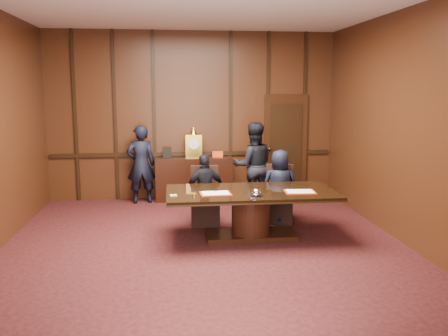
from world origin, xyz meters
The scene contains 13 objects.
room centered at (0.07, 0.14, 1.72)m, with size 7.00×7.04×3.50m.
sideboard centered at (0.00, 3.26, 0.49)m, with size 1.60×0.45×1.54m.
conference_table centered at (0.74, 0.55, 0.51)m, with size 2.62×1.32×0.76m.
folder_left centered at (0.17, 0.38, 0.77)m, with size 0.48×0.35×0.02m.
folder_right centered at (1.46, 0.35, 0.77)m, with size 0.48×0.36×0.02m.
inkstand centered at (0.74, 0.10, 0.81)m, with size 0.20×0.14×0.12m.
notepad centered at (-0.46, 0.32, 0.77)m, with size 0.10×0.07×0.01m, color #F6DD78.
chair_left centered at (0.09, 1.42, 0.29)m, with size 0.50×0.50×0.99m.
chair_right centered at (1.40, 1.42, 0.29)m, with size 0.58×0.58×0.99m.
signatory_left centered at (0.09, 1.35, 0.61)m, with size 0.72×0.30×1.23m, color black.
signatory_right centered at (1.39, 1.35, 0.65)m, with size 0.63×0.41×1.29m, color black.
witness_left centered at (-1.08, 3.10, 0.80)m, with size 0.58×0.38×1.60m, color black.
witness_right centered at (1.10, 2.38, 0.85)m, with size 0.82×0.64×1.69m, color black.
Camera 1 is at (-0.51, -6.53, 2.33)m, focal length 38.00 mm.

